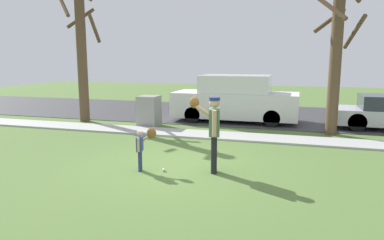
% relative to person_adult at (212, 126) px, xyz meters
% --- Properties ---
extents(ground_plane, '(48.00, 48.00, 0.00)m').
position_rel_person_adult_xyz_m(ground_plane, '(-0.79, 3.69, -1.07)').
color(ground_plane, '#567538').
extents(sidewalk_strip, '(36.00, 1.20, 0.06)m').
position_rel_person_adult_xyz_m(sidewalk_strip, '(-0.79, 3.79, -1.04)').
color(sidewalk_strip, '#B2B2AD').
rests_on(sidewalk_strip, ground).
extents(road_surface, '(36.00, 6.80, 0.02)m').
position_rel_person_adult_xyz_m(road_surface, '(-0.79, 8.79, -1.06)').
color(road_surface, '#38383A').
rests_on(road_surface, ground).
extents(person_adult, '(0.78, 0.60, 1.71)m').
position_rel_person_adult_xyz_m(person_adult, '(0.00, 0.00, 0.00)').
color(person_adult, black).
rests_on(person_adult, ground).
extents(person_child, '(0.42, 0.45, 0.99)m').
position_rel_person_adult_xyz_m(person_child, '(-1.53, -0.33, -0.42)').
color(person_child, navy).
rests_on(person_child, ground).
extents(baseball, '(0.07, 0.07, 0.07)m').
position_rel_person_adult_xyz_m(baseball, '(-1.06, -0.27, -1.03)').
color(baseball, white).
rests_on(baseball, ground).
extents(utility_cabinet, '(0.74, 0.77, 1.16)m').
position_rel_person_adult_xyz_m(utility_cabinet, '(-3.66, 4.86, -0.49)').
color(utility_cabinet, gray).
rests_on(utility_cabinet, ground).
extents(street_tree_near, '(1.85, 1.88, 5.22)m').
position_rel_person_adult_xyz_m(street_tree_near, '(2.90, 5.18, 1.70)').
color(street_tree_near, brown).
rests_on(street_tree_near, ground).
extents(street_tree_far, '(1.85, 1.89, 5.71)m').
position_rel_person_adult_xyz_m(street_tree_far, '(-6.61, 5.04, 1.95)').
color(street_tree_far, brown).
rests_on(street_tree_far, ground).
extents(parked_van_white, '(5.00, 1.95, 1.88)m').
position_rel_person_adult_xyz_m(parked_van_white, '(-0.69, 6.80, -0.17)').
color(parked_van_white, silver).
rests_on(parked_van_white, road_surface).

